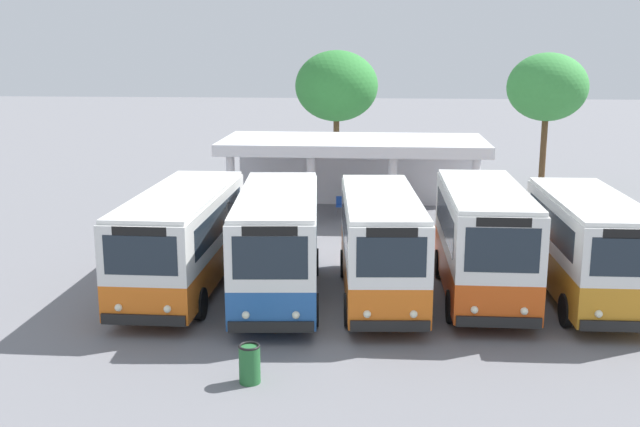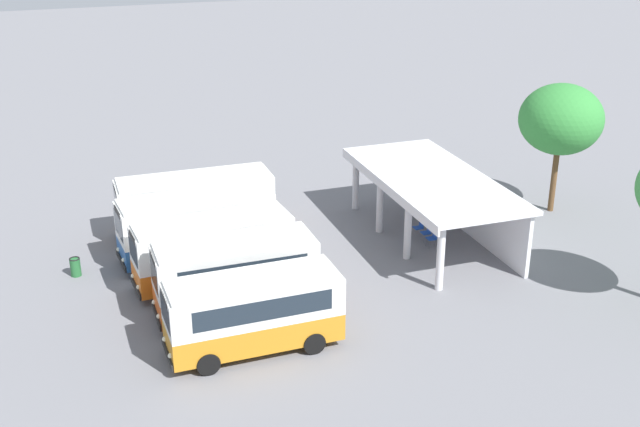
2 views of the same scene
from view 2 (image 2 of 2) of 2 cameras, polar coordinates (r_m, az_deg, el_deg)
name	(u,v)px [view 2 (image 2 of 2)]	position (r m, az deg, el deg)	size (l,w,h in m)	color
ground_plane	(160,279)	(37.83, -11.34, -4.59)	(180.00, 180.00, 0.00)	slate
city_bus_nearest_orange	(195,201)	(41.79, -8.90, 0.86)	(2.48, 8.08, 3.09)	black
city_bus_second_in_row	(196,223)	(38.93, -8.82, -0.70)	(2.88, 7.61, 3.22)	black
city_bus_middle_cream	(213,248)	(36.26, -7.63, -2.49)	(2.64, 7.33, 3.17)	black
city_bus_fourth_amber	(235,274)	(33.61, -6.05, -4.33)	(2.41, 6.84, 3.37)	black
city_bus_fifth_blue	(253,311)	(31.06, -4.78, -6.92)	(2.43, 6.89, 3.14)	black
terminal_canopy	(442,190)	(40.78, 8.66, 1.64)	(11.51, 5.22, 3.40)	silver
waiting_chair_end_by_column	(419,226)	(41.61, 7.10, -0.92)	(0.45, 0.45, 0.86)	slate
waiting_chair_second_from_end	(427,231)	(41.06, 7.65, -1.28)	(0.45, 0.45, 0.86)	slate
waiting_chair_middle_seat	(433,237)	(40.46, 8.04, -1.67)	(0.45, 0.45, 0.86)	slate
roadside_tree_behind_canopy	(561,119)	(44.84, 16.81, 6.44)	(4.48, 4.48, 7.17)	brown
litter_bin_apron	(75,267)	(38.90, -17.05, -3.65)	(0.49, 0.49, 0.90)	#266633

